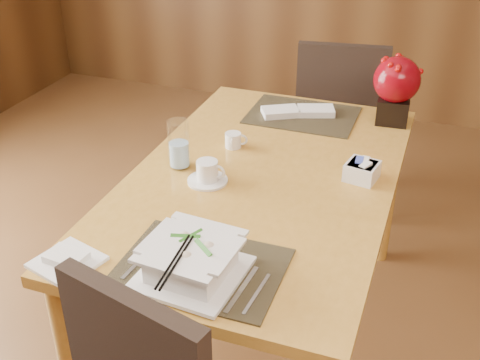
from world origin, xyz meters
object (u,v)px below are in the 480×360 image
(berry_decor, at_px, (396,86))
(soup_setting, at_px, (191,261))
(coffee_cup, at_px, (207,173))
(creamer_jug, at_px, (233,140))
(sugar_caddy, at_px, (362,171))
(far_chair, at_px, (339,118))
(bread_plate, at_px, (67,262))
(dining_table, at_px, (262,199))
(water_glass, at_px, (179,144))

(berry_decor, bearing_deg, soup_setting, -107.19)
(soup_setting, relative_size, coffee_cup, 2.05)
(creamer_jug, bearing_deg, coffee_cup, -103.65)
(soup_setting, xyz_separation_m, sugar_caddy, (0.34, 0.69, -0.02))
(berry_decor, bearing_deg, coffee_cup, -126.40)
(berry_decor, bearing_deg, far_chair, 124.05)
(berry_decor, distance_m, bread_plate, 1.48)
(dining_table, height_order, sugar_caddy, sugar_caddy)
(far_chair, bearing_deg, creamer_jug, 65.69)
(water_glass, bearing_deg, far_chair, 70.87)
(soup_setting, bearing_deg, dining_table, 93.73)
(coffee_cup, relative_size, berry_decor, 0.50)
(creamer_jug, distance_m, sugar_caddy, 0.51)
(sugar_caddy, bearing_deg, far_chair, 105.03)
(dining_table, xyz_separation_m, far_chair, (0.07, 1.05, -0.11))
(berry_decor, bearing_deg, dining_table, -120.59)
(sugar_caddy, bearing_deg, soup_setting, -116.23)
(soup_setting, relative_size, far_chair, 0.30)
(dining_table, xyz_separation_m, sugar_caddy, (0.33, 0.10, 0.13))
(soup_setting, height_order, berry_decor, berry_decor)
(dining_table, distance_m, sugar_caddy, 0.37)
(creamer_jug, height_order, berry_decor, berry_decor)
(soup_setting, xyz_separation_m, bread_plate, (-0.35, -0.07, -0.05))
(bread_plate, xyz_separation_m, far_chair, (0.44, 1.71, -0.22))
(dining_table, bearing_deg, coffee_cup, -148.11)
(dining_table, bearing_deg, sugar_caddy, 16.08)
(dining_table, xyz_separation_m, soup_setting, (-0.01, -0.59, 0.15))
(coffee_cup, distance_m, creamer_jug, 0.28)
(berry_decor, bearing_deg, bread_plate, -119.68)
(coffee_cup, bearing_deg, far_chair, 78.22)
(soup_setting, xyz_separation_m, water_glass, (-0.29, 0.56, 0.04))
(coffee_cup, xyz_separation_m, sugar_caddy, (0.50, 0.20, -0.00))
(coffee_cup, bearing_deg, water_glass, 153.48)
(berry_decor, relative_size, bread_plate, 1.69)
(dining_table, relative_size, water_glass, 8.44)
(creamer_jug, bearing_deg, bread_plate, -118.15)
(water_glass, xyz_separation_m, sugar_caddy, (0.63, 0.13, -0.06))
(coffee_cup, bearing_deg, sugar_caddy, 21.82)
(water_glass, height_order, bread_plate, water_glass)
(sugar_caddy, relative_size, bread_plate, 0.63)
(dining_table, bearing_deg, water_glass, -173.24)
(dining_table, distance_m, coffee_cup, 0.24)
(soup_setting, bearing_deg, creamer_jug, 106.85)
(far_chair, bearing_deg, water_glass, 62.52)
(berry_decor, relative_size, far_chair, 0.29)
(bread_plate, bearing_deg, dining_table, 61.20)
(coffee_cup, distance_m, bread_plate, 0.59)
(far_chair, bearing_deg, dining_table, 77.62)
(coffee_cup, xyz_separation_m, water_glass, (-0.14, 0.07, 0.05))
(coffee_cup, height_order, water_glass, water_glass)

